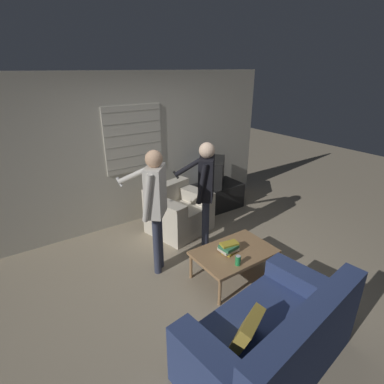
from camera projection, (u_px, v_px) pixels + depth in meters
ground_plane at (209, 274)px, 4.06m from camera, size 16.00×16.00×0.00m
wall_back at (139, 150)px, 5.11m from camera, size 5.20×0.08×2.55m
couch_blue at (273, 339)px, 2.71m from camera, size 1.73×1.12×0.87m
armchair_beige at (178, 212)px, 5.05m from camera, size 1.08×1.00×0.78m
coffee_table at (234, 253)px, 3.87m from camera, size 1.03×0.68×0.40m
tv_stand at (217, 196)px, 5.91m from camera, size 0.91×0.59×0.48m
tv at (218, 172)px, 5.72m from camera, size 0.63×0.65×0.50m
person_left_standing at (155, 199)px, 3.75m from camera, size 0.50×0.77×1.69m
person_right_standing at (206, 184)px, 4.31m from camera, size 0.47×0.75×1.64m
book_stack at (229, 248)px, 3.81m from camera, size 0.25×0.20×0.13m
soda_can at (238, 260)px, 3.57m from camera, size 0.07×0.07×0.13m
spare_remote at (230, 249)px, 3.89m from camera, size 0.08×0.14×0.02m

